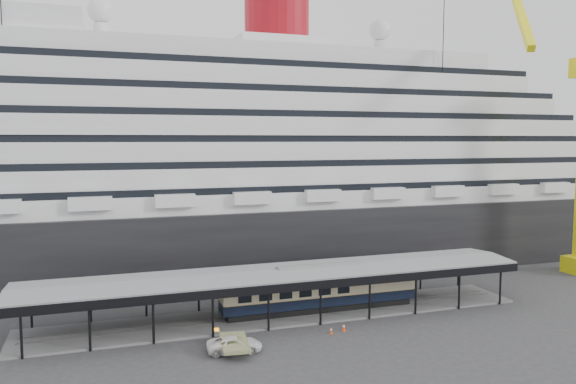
{
  "coord_description": "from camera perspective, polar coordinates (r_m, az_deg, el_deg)",
  "views": [
    {
      "loc": [
        -19.13,
        -52.89,
        19.65
      ],
      "look_at": [
        1.65,
        8.0,
        13.6
      ],
      "focal_mm": 35.0,
      "sensor_mm": 36.0,
      "label": 1
    }
  ],
  "objects": [
    {
      "name": "pullman_carriage",
      "position": [
        64.76,
        3.25,
        -9.79
      ],
      "size": [
        22.88,
        3.21,
        22.45
      ],
      "rotation": [
        0.0,
        0.0,
        -0.01
      ],
      "color": "black",
      "rests_on": "ground"
    },
    {
      "name": "platform_canopy",
      "position": [
        63.37,
        -0.55,
        -10.46
      ],
      "size": [
        56.0,
        9.18,
        5.3
      ],
      "color": "slate",
      "rests_on": "ground"
    },
    {
      "name": "port_truck",
      "position": [
        54.04,
        -5.45,
        -15.17
      ],
      "size": [
        5.38,
        2.99,
        1.42
      ],
      "primitive_type": "imported",
      "rotation": [
        0.0,
        0.0,
        1.44
      ],
      "color": "white",
      "rests_on": "ground"
    },
    {
      "name": "traffic_cone_mid",
      "position": [
        58.66,
        4.4,
        -13.84
      ],
      "size": [
        0.5,
        0.5,
        0.73
      ],
      "rotation": [
        0.0,
        0.0,
        -0.43
      ],
      "color": "#DC480C",
      "rests_on": "ground"
    },
    {
      "name": "traffic_cone_left",
      "position": [
        54.3,
        -4.59,
        -15.39
      ],
      "size": [
        0.53,
        0.53,
        0.84
      ],
      "rotation": [
        0.0,
        0.0,
        -0.26
      ],
      "color": "red",
      "rests_on": "ground"
    },
    {
      "name": "cruise_ship",
      "position": [
        87.04,
        -6.13,
        4.49
      ],
      "size": [
        130.0,
        30.0,
        43.9
      ],
      "color": "black",
      "rests_on": "ground"
    },
    {
      "name": "ground",
      "position": [
        59.58,
        1.01,
        -13.89
      ],
      "size": [
        200.0,
        200.0,
        0.0
      ],
      "primitive_type": "plane",
      "color": "#313134",
      "rests_on": "ground"
    },
    {
      "name": "traffic_cone_right",
      "position": [
        59.61,
        5.68,
        -13.49
      ],
      "size": [
        0.54,
        0.54,
        0.81
      ],
      "rotation": [
        0.0,
        0.0,
        -0.38
      ],
      "color": "#F33F0D",
      "rests_on": "ground"
    }
  ]
}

